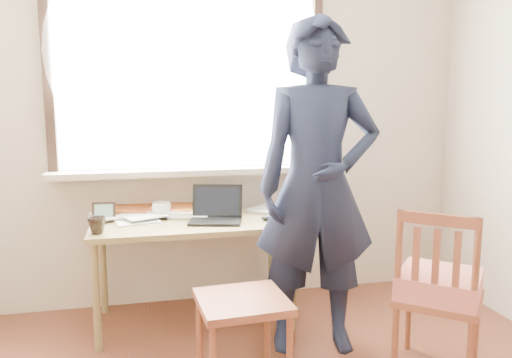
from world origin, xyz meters
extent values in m
cube|color=beige|center=(0.00, 2.00, 1.30)|extent=(3.50, 0.02, 2.60)
cube|color=white|center=(-0.20, 1.99, 1.60)|extent=(1.70, 0.01, 1.30)
cube|color=black|center=(-0.20, 1.97, 0.92)|extent=(1.82, 0.06, 0.06)
cube|color=black|center=(-1.08, 1.97, 1.60)|extent=(0.06, 0.06, 1.30)
cube|color=black|center=(0.68, 1.97, 1.60)|extent=(0.06, 0.06, 1.30)
cube|color=beige|center=(-0.20, 1.90, 0.93)|extent=(1.85, 0.20, 0.04)
cube|color=white|center=(-0.20, 1.91, 1.70)|extent=(1.95, 0.02, 1.65)
cube|color=olive|center=(-0.23, 1.63, 0.64)|extent=(1.23, 0.62, 0.04)
cylinder|color=olive|center=(-0.80, 1.37, 0.31)|extent=(0.04, 0.04, 0.63)
cylinder|color=olive|center=(-0.80, 1.89, 0.31)|extent=(0.04, 0.04, 0.63)
cylinder|color=olive|center=(0.34, 1.37, 0.31)|extent=(0.04, 0.04, 0.63)
cylinder|color=olive|center=(0.34, 1.89, 0.31)|extent=(0.04, 0.04, 0.63)
cube|color=black|center=(-0.10, 1.55, 0.67)|extent=(0.36, 0.29, 0.02)
cube|color=black|center=(-0.07, 1.66, 0.77)|extent=(0.32, 0.14, 0.21)
cube|color=black|center=(-0.07, 1.66, 0.77)|extent=(0.28, 0.12, 0.17)
cube|color=black|center=(-0.10, 1.54, 0.67)|extent=(0.30, 0.20, 0.00)
imported|color=white|center=(-0.42, 1.77, 0.71)|extent=(0.15, 0.15, 0.10)
imported|color=black|center=(-0.78, 1.44, 0.71)|extent=(0.10, 0.10, 0.09)
ellipsoid|color=black|center=(0.23, 1.53, 0.68)|extent=(0.09, 0.06, 0.04)
cube|color=#3955BB|center=(-0.58, 1.71, 0.67)|extent=(0.26, 0.31, 0.01)
cube|color=#A64E1E|center=(-0.66, 1.75, 0.67)|extent=(0.28, 0.26, 0.01)
cube|color=#3955BB|center=(-0.27, 1.73, 0.68)|extent=(0.20, 0.25, 0.01)
cube|color=white|center=(-0.41, 1.71, 0.68)|extent=(0.30, 0.30, 0.01)
cube|color=white|center=(-0.56, 1.90, 0.68)|extent=(0.27, 0.26, 0.01)
cube|color=white|center=(-0.34, 1.72, 0.69)|extent=(0.28, 0.27, 0.01)
cube|color=#3955BB|center=(-0.37, 1.72, 0.69)|extent=(0.33, 0.34, 0.02)
cube|color=gold|center=(-0.47, 1.88, 0.69)|extent=(0.25, 0.27, 0.01)
cube|color=#3955BB|center=(-0.43, 1.72, 0.70)|extent=(0.25, 0.26, 0.02)
cube|color=#A64E1E|center=(-0.72, 1.84, 0.70)|extent=(0.34, 0.35, 0.01)
imported|color=white|center=(-0.69, 1.88, 0.67)|extent=(0.27, 0.33, 0.03)
imported|color=white|center=(0.23, 1.88, 0.67)|extent=(0.33, 0.33, 0.02)
cube|color=black|center=(-0.77, 1.73, 0.72)|extent=(0.14, 0.02, 0.11)
cube|color=#3A8039|center=(-0.77, 1.73, 0.72)|extent=(0.11, 0.01, 0.08)
cube|color=brown|center=(-0.07, 0.88, 0.42)|extent=(0.45, 0.44, 0.04)
cylinder|color=brown|center=(-0.26, 1.04, 0.20)|extent=(0.04, 0.04, 0.40)
cylinder|color=brown|center=(0.13, 0.71, 0.20)|extent=(0.04, 0.04, 0.40)
cylinder|color=brown|center=(0.11, 1.06, 0.20)|extent=(0.04, 0.04, 0.40)
cube|color=brown|center=(0.93, 0.75, 0.40)|extent=(0.56, 0.56, 0.04)
cylinder|color=brown|center=(1.17, 0.77, 0.19)|extent=(0.03, 0.03, 0.38)
cylinder|color=brown|center=(0.91, 0.99, 0.19)|extent=(0.03, 0.03, 0.38)
cylinder|color=brown|center=(0.69, 0.74, 0.19)|extent=(0.03, 0.03, 0.38)
cylinder|color=brown|center=(0.95, 0.51, 0.64)|extent=(0.03, 0.03, 0.46)
cylinder|color=brown|center=(0.69, 0.74, 0.64)|extent=(0.03, 0.03, 0.46)
cube|color=brown|center=(0.82, 0.62, 0.85)|extent=(0.30, 0.27, 0.06)
cube|color=brown|center=(0.89, 0.56, 0.62)|extent=(0.04, 0.04, 0.37)
cube|color=brown|center=(0.82, 0.62, 0.62)|extent=(0.04, 0.04, 0.37)
cube|color=brown|center=(0.75, 0.68, 0.62)|extent=(0.04, 0.04, 0.37)
cube|color=#B41212|center=(0.93, 0.75, 0.47)|extent=(0.55, 0.55, 0.12)
imported|color=black|center=(0.41, 1.16, 0.92)|extent=(0.74, 0.54, 1.85)
camera|label=1|loc=(-0.52, -1.40, 1.40)|focal=35.00mm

